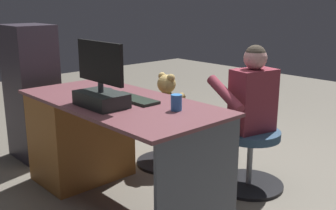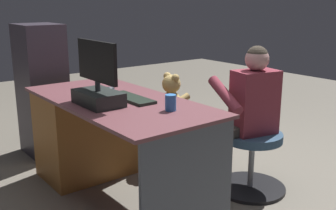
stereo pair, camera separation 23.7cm
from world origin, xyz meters
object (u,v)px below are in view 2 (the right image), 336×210
keyboard (131,98)px  office_chair_teddy (171,135)px  visitor_chair (252,156)px  cup (171,103)px  monitor (98,86)px  desk (91,132)px  teddy_bear (172,96)px  computer_mouse (109,89)px  person (242,107)px  tv_remote (109,93)px

keyboard → office_chair_teddy: (0.33, -0.61, -0.49)m
keyboard → visitor_chair: bearing=-119.3°
cup → monitor: bearing=35.1°
desk → teddy_bear: 0.75m
office_chair_teddy → visitor_chair: size_ratio=1.00×
monitor → computer_mouse: (0.31, -0.25, -0.10)m
teddy_bear → person: size_ratio=0.33×
cup → teddy_bear: 0.95m
visitor_chair → person: person is taller
cup → teddy_bear: size_ratio=0.28×
monitor → office_chair_teddy: bearing=-69.9°
visitor_chair → monitor: bearing=66.4°
desk → teddy_bear: (-0.16, -0.70, 0.22)m
teddy_bear → cup: bearing=140.7°
cup → person: person is taller
computer_mouse → person: person is taller
desk → computer_mouse: computer_mouse is taller
monitor → office_chair_teddy: monitor is taller
keyboard → visitor_chair: size_ratio=0.78×
monitor → cup: bearing=-144.9°
computer_mouse → person: size_ratio=0.09×
person → keyboard: bearing=65.9°
monitor → tv_remote: bearing=-43.0°
monitor → teddy_bear: bearing=-70.2°
computer_mouse → cup: (-0.71, -0.03, 0.03)m
tv_remote → visitor_chair: 1.17m
visitor_chair → office_chair_teddy: bearing=12.5°
office_chair_teddy → visitor_chair: bearing=-167.5°
person → tv_remote: bearing=54.2°
monitor → cup: (-0.40, -0.28, -0.07)m
keyboard → cup: (-0.39, -0.04, 0.04)m
cup → teddy_bear: (0.72, -0.59, -0.18)m
desk → monitor: 0.69m
desk → teddy_bear: bearing=-103.1°
cup → tv_remote: (0.63, 0.08, -0.04)m
desk → computer_mouse: bearing=-155.8°
desk → visitor_chair: bearing=-137.4°
cup → visitor_chair: (-0.05, -0.74, -0.53)m
monitor → visitor_chair: monitor is taller
computer_mouse → teddy_bear: teddy_bear is taller
monitor → computer_mouse: 0.41m
cup → visitor_chair: cup is taller
office_chair_teddy → cup: bearing=141.3°
monitor → computer_mouse: size_ratio=4.89×
keyboard → tv_remote: bearing=9.1°
tv_remote → teddy_bear: 0.68m
computer_mouse → person: 1.01m
teddy_bear → monitor: bearing=109.8°
computer_mouse → tv_remote: computer_mouse is taller
tv_remote → office_chair_teddy: size_ratio=0.28×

